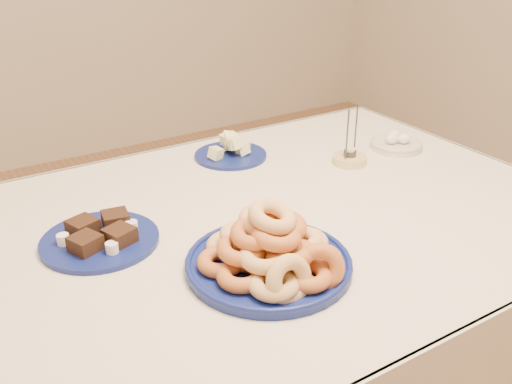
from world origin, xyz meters
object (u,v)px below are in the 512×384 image
(egg_bowl, at_px, (396,143))
(candle_holder, at_px, (350,158))
(brownie_plate, at_px, (100,237))
(donut_platter, at_px, (271,252))
(melon_plate, at_px, (231,150))
(dining_table, at_px, (245,258))

(egg_bowl, bearing_deg, candle_holder, -176.23)
(brownie_plate, xyz_separation_m, egg_bowl, (0.98, 0.07, 0.00))
(candle_holder, height_order, egg_bowl, candle_holder)
(donut_platter, relative_size, egg_bowl, 1.90)
(melon_plate, bearing_deg, donut_platter, -112.08)
(candle_holder, xyz_separation_m, egg_bowl, (0.20, 0.01, 0.00))
(donut_platter, height_order, egg_bowl, donut_platter)
(melon_plate, xyz_separation_m, egg_bowl, (0.48, -0.22, -0.00))
(brownie_plate, relative_size, candle_holder, 1.62)
(melon_plate, relative_size, brownie_plate, 0.88)
(brownie_plate, bearing_deg, melon_plate, 29.69)
(donut_platter, xyz_separation_m, candle_holder, (0.51, 0.35, -0.03))
(dining_table, xyz_separation_m, melon_plate, (0.17, 0.37, 0.13))
(donut_platter, bearing_deg, dining_table, 73.41)
(dining_table, relative_size, brownie_plate, 6.11)
(dining_table, xyz_separation_m, egg_bowl, (0.65, 0.16, 0.12))
(donut_platter, relative_size, melon_plate, 1.57)
(brownie_plate, bearing_deg, donut_platter, -47.81)
(donut_platter, distance_m, melon_plate, 0.63)
(donut_platter, bearing_deg, egg_bowl, 27.05)
(donut_platter, distance_m, brownie_plate, 0.40)
(donut_platter, bearing_deg, brownie_plate, 132.19)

